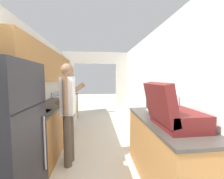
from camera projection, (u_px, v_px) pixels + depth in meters
wall_left at (35, 78)px, 2.80m from camera, size 0.38×7.06×2.50m
wall_right at (162, 90)px, 2.65m from camera, size 0.06×7.06×2.50m
wall_far_with_doorway at (95, 79)px, 5.42m from camera, size 2.94×0.06×2.50m
counter_left at (54, 121)px, 3.28m from camera, size 0.62×3.51×0.92m
counter_right at (164, 151)px, 1.92m from camera, size 0.62×1.56×0.92m
range_oven at (65, 110)px, 4.38m from camera, size 0.66×0.73×1.06m
person at (68, 111)px, 2.33m from camera, size 0.55×0.39×1.73m
suitcase at (171, 113)px, 1.57m from camera, size 0.55×0.59×0.52m
microwave at (161, 103)px, 2.23m from camera, size 0.35×0.45×0.31m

